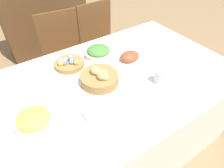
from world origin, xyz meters
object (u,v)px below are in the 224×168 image
chair_far_center (65,53)px  pineapple_bowl (34,121)px  knife (167,102)px  spoon (170,100)px  green_salad_bowl (98,52)px  fork (130,124)px  drinking_cup (160,76)px  bread_basket (100,77)px  dinner_plate (150,112)px  chair_far_right (101,41)px  butter_dish (95,111)px  sideboard (45,19)px  egg_basket (69,63)px  ham_platter (130,57)px

chair_far_center → pineapple_bowl: bearing=-113.1°
knife → spoon: 0.03m
green_salad_bowl → fork: bearing=-107.0°
green_salad_bowl → drinking_cup: bearing=-70.0°
chair_far_center → knife: 1.30m
knife → bread_basket: bearing=121.2°
green_salad_bowl → bread_basket: bearing=-119.6°
pineapple_bowl → dinner_plate: bearing=-26.2°
bread_basket → green_salad_bowl: bread_basket is taller
chair_far_right → butter_dish: bearing=-124.4°
sideboard → dinner_plate: 2.28m
chair_far_center → egg_basket: size_ratio=4.09×
sideboard → pineapple_bowl: 2.13m
ham_platter → pineapple_bowl: size_ratio=1.19×
sideboard → egg_basket: sideboard is taller
ham_platter → dinner_plate: bearing=-115.5°
green_salad_bowl → chair_far_center: bearing=95.8°
green_salad_bowl → fork: (-0.20, -0.66, -0.04)m
pineapple_bowl → fork: bearing=-33.2°
pineapple_bowl → bread_basket: bearing=12.8°
ham_platter → green_salad_bowl: 0.24m
chair_far_center → fork: 1.30m
dinner_plate → pineapple_bowl: bearing=153.8°
chair_far_center → dinner_plate: 1.29m
green_salad_bowl → knife: size_ratio=1.20×
chair_far_right → chair_far_center: bearing=178.9°
chair_far_right → egg_basket: (-0.64, -0.59, 0.29)m
knife → butter_dish: 0.44m
green_salad_bowl → fork: size_ratio=1.20×
chair_far_center → egg_basket: 0.68m
chair_far_right → knife: 1.33m
chair_far_center → ham_platter: bearing=-66.7°
pineapple_bowl → spoon: size_ratio=1.17×
green_salad_bowl → fork: 0.69m
egg_basket → sideboard: bearing=78.4°
sideboard → ham_platter: (0.09, -1.78, 0.31)m
dinner_plate → fork: size_ratio=1.31×
dinner_plate → knife: dinner_plate is taller
bread_basket → egg_basket: bearing=107.9°
chair_far_right → sideboard: 1.05m
pineapple_bowl → green_salad_bowl: pineapple_bowl is taller
egg_basket → chair_far_center: bearing=72.5°
spoon → egg_basket: bearing=118.0°
chair_far_center → chair_far_right: same height
green_salad_bowl → butter_dish: 0.58m
bread_basket → chair_far_center: bearing=83.9°
chair_far_right → spoon: bearing=-103.8°
fork → dinner_plate: bearing=-0.1°
spoon → drinking_cup: (0.07, 0.17, 0.04)m
pineapple_bowl → spoon: pineapple_bowl is taller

